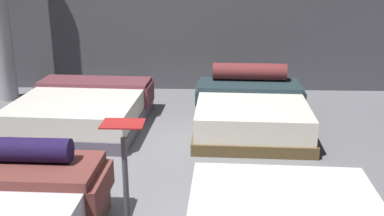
{
  "coord_description": "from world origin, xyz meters",
  "views": [
    {
      "loc": [
        0.56,
        -4.37,
        2.17
      ],
      "look_at": [
        0.38,
        0.46,
        0.61
      ],
      "focal_mm": 42.24,
      "sensor_mm": 36.0,
      "label": 1
    }
  ],
  "objects": [
    {
      "name": "ground_plane",
      "position": [
        0.0,
        0.0,
        -0.01
      ],
      "size": [
        18.0,
        18.0,
        0.02
      ],
      "primitive_type": "cube",
      "color": "slate"
    },
    {
      "name": "bed_2",
      "position": [
        -1.17,
        1.47,
        0.23
      ],
      "size": [
        1.76,
        2.02,
        0.5
      ],
      "rotation": [
        0.0,
        0.0,
        -0.05
      ],
      "color": "#554E5D",
      "rests_on": "ground_plane"
    },
    {
      "name": "bed_3",
      "position": [
        1.14,
        1.47,
        0.25
      ],
      "size": [
        1.58,
        1.96,
        0.76
      ],
      "rotation": [
        0.0,
        0.0,
        -0.04
      ],
      "color": "brown",
      "rests_on": "ground_plane"
    }
  ]
}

